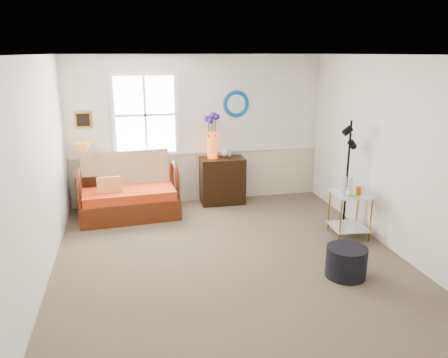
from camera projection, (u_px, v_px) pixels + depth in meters
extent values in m
cube|color=brown|center=(230.00, 259.00, 5.76)|extent=(4.50, 5.00, 0.01)
cube|color=white|center=(231.00, 55.00, 5.03)|extent=(4.50, 5.00, 0.01)
cube|color=silver|center=(197.00, 130.00, 7.74)|extent=(4.50, 0.01, 2.60)
cube|color=silver|center=(313.00, 249.00, 3.05)|extent=(4.50, 0.01, 2.60)
cube|color=silver|center=(36.00, 175.00, 4.92)|extent=(0.01, 5.00, 2.60)
cube|color=silver|center=(393.00, 155.00, 5.87)|extent=(0.01, 5.00, 2.60)
cube|color=#C1B697|center=(198.00, 176.00, 7.96)|extent=(4.46, 0.02, 0.90)
cube|color=white|center=(198.00, 151.00, 7.82)|extent=(4.46, 0.04, 0.06)
cube|color=gold|center=(83.00, 120.00, 7.24)|extent=(0.28, 0.03, 0.28)
torus|color=#0561A6|center=(236.00, 104.00, 7.74)|extent=(0.47, 0.07, 0.47)
imported|color=#497931|center=(96.00, 166.00, 7.34)|extent=(0.32, 0.35, 0.26)
cylinder|color=black|center=(346.00, 262.00, 5.28)|extent=(0.57, 0.57, 0.38)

